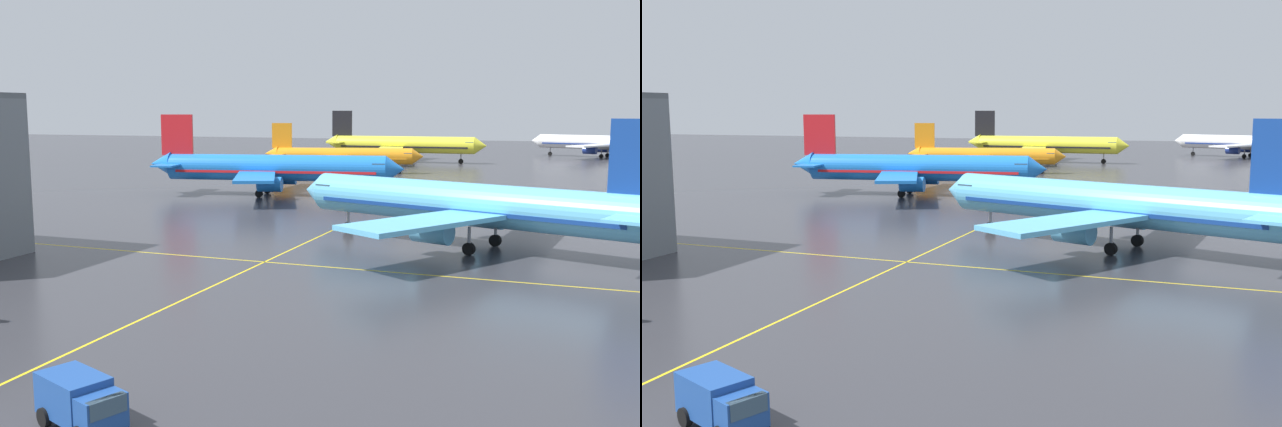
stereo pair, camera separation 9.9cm
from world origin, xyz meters
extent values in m
cylinder|color=#5BB7E5|center=(14.67, 45.98, 4.20)|extent=(32.29, 14.16, 3.89)
cone|color=#5BB7E5|center=(-2.11, 51.64, 4.20)|extent=(3.74, 4.46, 3.81)
cube|color=#5BB7E5|center=(28.73, 37.99, 4.61)|extent=(4.81, 6.09, 0.25)
cube|color=#5BB7E5|center=(18.42, 53.90, 3.58)|extent=(7.07, 15.87, 0.41)
cube|color=#5BB7E5|center=(12.86, 37.40, 3.58)|extent=(12.41, 15.93, 0.41)
cylinder|color=#5BB7E5|center=(16.18, 51.09, 2.25)|extent=(3.99, 3.15, 2.15)
cylinder|color=#5BB7E5|center=(12.78, 41.00, 2.25)|extent=(3.99, 3.15, 2.15)
cube|color=#385166|center=(0.12, 50.89, 4.76)|extent=(2.89, 3.98, 0.72)
cube|color=navy|center=(14.67, 45.98, 3.71)|extent=(29.82, 13.36, 0.37)
cylinder|color=#99999E|center=(2.06, 50.23, 1.69)|extent=(0.29, 0.29, 1.69)
cylinder|color=black|center=(2.06, 50.23, 0.56)|extent=(1.21, 0.80, 1.13)
cylinder|color=#99999E|center=(17.46, 47.85, 1.69)|extent=(0.29, 0.29, 1.69)
cylinder|color=black|center=(17.46, 47.85, 0.56)|extent=(1.21, 0.80, 1.13)
cylinder|color=#99999E|center=(15.76, 42.80, 1.69)|extent=(0.29, 0.29, 1.69)
cylinder|color=black|center=(15.76, 42.80, 0.56)|extent=(1.21, 0.80, 1.13)
cylinder|color=blue|center=(-18.55, 78.20, 4.24)|extent=(33.18, 10.40, 3.93)
cone|color=blue|center=(-1.03, 81.74, 4.24)|extent=(3.40, 4.30, 3.85)
cone|color=blue|center=(-36.37, 74.59, 4.65)|extent=(3.98, 4.31, 3.73)
cube|color=red|center=(-33.74, 75.12, 9.09)|extent=(4.93, 1.35, 6.20)
cube|color=blue|center=(-33.63, 71.98, 4.65)|extent=(4.31, 5.92, 0.25)
cube|color=blue|center=(-34.86, 78.06, 4.65)|extent=(4.31, 5.92, 0.25)
cube|color=blue|center=(-17.82, 69.38, 3.62)|extent=(11.09, 16.36, 0.41)
cube|color=blue|center=(-21.30, 86.60, 3.62)|extent=(5.52, 15.55, 0.41)
cylinder|color=blue|center=(-17.28, 72.97, 2.27)|extent=(3.87, 2.82, 2.17)
cylinder|color=blue|center=(-19.41, 83.50, 2.27)|extent=(3.87, 2.82, 2.17)
cube|color=#385166|center=(-3.36, 81.27, 4.80)|extent=(2.54, 3.91, 0.72)
cube|color=red|center=(-18.55, 78.20, 3.75)|extent=(30.60, 9.92, 0.37)
cylinder|color=#99999E|center=(-5.38, 80.86, 1.70)|extent=(0.29, 0.29, 1.70)
cylinder|color=black|center=(-5.38, 80.86, 0.57)|extent=(1.21, 0.68, 1.14)
cylinder|color=#99999E|center=(-20.04, 75.15, 1.70)|extent=(0.29, 0.29, 1.70)
cylinder|color=black|center=(-20.04, 75.15, 0.57)|extent=(1.21, 0.68, 1.14)
cylinder|color=#99999E|center=(-21.11, 80.42, 1.70)|extent=(0.29, 0.29, 1.70)
cylinder|color=black|center=(-21.11, 80.42, 0.57)|extent=(1.21, 0.68, 1.14)
cylinder|color=orange|center=(-21.59, 119.60, 3.57)|extent=(27.91, 9.20, 3.31)
cone|color=orange|center=(-6.89, 122.83, 3.57)|extent=(2.91, 3.65, 3.24)
cone|color=orange|center=(-36.55, 116.32, 3.92)|extent=(3.39, 3.67, 3.14)
cube|color=orange|center=(-34.34, 116.80, 7.66)|extent=(4.15, 1.20, 5.22)
cube|color=orange|center=(-34.21, 114.16, 3.92)|extent=(3.69, 5.02, 0.21)
cube|color=orange|center=(-35.33, 119.26, 3.92)|extent=(3.69, 5.02, 0.21)
cube|color=orange|center=(-20.86, 112.19, 3.05)|extent=(9.51, 13.76, 0.35)
cube|color=orange|center=(-24.03, 126.64, 3.05)|extent=(4.61, 13.08, 0.35)
cylinder|color=#333338|center=(-20.45, 115.22, 1.91)|extent=(3.28, 2.42, 1.83)
cylinder|color=#333338|center=(-22.39, 124.06, 1.91)|extent=(3.28, 2.42, 1.83)
cube|color=#385166|center=(-8.84, 122.40, 4.05)|extent=(2.18, 3.31, 0.61)
cube|color=orange|center=(-21.59, 119.60, 3.15)|extent=(25.74, 8.76, 0.31)
cylinder|color=#99999E|center=(-10.54, 122.03, 1.44)|extent=(0.24, 0.24, 1.44)
cylinder|color=black|center=(-10.54, 122.03, 0.48)|extent=(1.02, 0.59, 0.96)
cylinder|color=#99999E|center=(-22.81, 117.02, 1.44)|extent=(0.24, 0.24, 1.44)
cylinder|color=black|center=(-22.81, 117.02, 0.48)|extent=(1.02, 0.59, 0.96)
cylinder|color=#99999E|center=(-23.78, 121.44, 1.44)|extent=(0.24, 0.24, 1.44)
cylinder|color=black|center=(-23.78, 121.44, 0.48)|extent=(1.02, 0.59, 0.96)
cylinder|color=yellow|center=(-17.51, 154.54, 4.46)|extent=(34.85, 4.44, 4.13)
cone|color=yellow|center=(1.31, 154.70, 4.46)|extent=(2.86, 4.08, 4.05)
cone|color=yellow|center=(-36.66, 154.37, 4.90)|extent=(3.52, 3.96, 3.93)
cube|color=black|center=(-33.83, 154.40, 9.57)|extent=(5.23, 0.44, 6.53)
cube|color=yellow|center=(-34.35, 151.13, 4.90)|extent=(3.53, 5.69, 0.26)
cube|color=yellow|center=(-34.41, 157.66, 4.90)|extent=(3.53, 5.69, 0.26)
cube|color=yellow|center=(-18.52, 145.28, 3.81)|extent=(9.05, 17.16, 0.44)
cube|color=yellow|center=(-18.68, 163.78, 3.81)|extent=(8.80, 17.12, 0.44)
cylinder|color=black|center=(-17.25, 148.88, 2.39)|extent=(3.72, 2.32, 2.28)
cylinder|color=black|center=(-17.34, 160.20, 2.39)|extent=(3.72, 2.32, 2.28)
cube|color=#385166|center=(-1.19, 154.68, 5.06)|extent=(1.99, 3.82, 0.76)
cube|color=black|center=(-17.51, 154.54, 3.94)|extent=(32.07, 4.45, 0.39)
cylinder|color=#99999E|center=(-3.37, 154.66, 1.80)|extent=(0.30, 0.30, 1.80)
cylinder|color=black|center=(-3.37, 154.66, 0.60)|extent=(1.20, 0.50, 1.20)
cylinder|color=#99999E|center=(-19.66, 151.69, 1.80)|extent=(0.30, 0.30, 1.80)
cylinder|color=black|center=(-19.66, 151.69, 0.60)|extent=(1.20, 0.50, 1.20)
cylinder|color=#99999E|center=(-19.71, 157.35, 1.80)|extent=(0.30, 0.30, 1.80)
cylinder|color=black|center=(-19.71, 157.35, 0.60)|extent=(1.20, 0.50, 1.20)
cylinder|color=white|center=(28.00, 192.23, 4.18)|extent=(32.19, 14.02, 3.88)
cone|color=white|center=(11.26, 197.82, 4.18)|extent=(3.72, 4.44, 3.80)
cube|color=white|center=(31.71, 200.13, 3.57)|extent=(7.00, 15.80, 0.41)
cube|color=white|center=(26.22, 183.68, 3.57)|extent=(12.33, 15.88, 0.41)
cylinder|color=navy|center=(29.49, 197.33, 2.24)|extent=(3.97, 3.13, 2.14)
cylinder|color=navy|center=(26.12, 187.26, 2.24)|extent=(3.97, 3.13, 2.14)
cube|color=#385166|center=(13.48, 197.08, 4.74)|extent=(2.87, 3.96, 0.71)
cube|color=navy|center=(28.00, 192.23, 3.70)|extent=(29.73, 13.23, 0.37)
cylinder|color=#99999E|center=(15.42, 196.43, 1.68)|extent=(0.29, 0.29, 1.68)
cylinder|color=black|center=(15.42, 196.43, 0.56)|extent=(1.21, 0.79, 1.12)
cylinder|color=#99999E|center=(30.77, 194.10, 1.68)|extent=(0.29, 0.29, 1.68)
cylinder|color=black|center=(30.77, 194.10, 0.56)|extent=(1.21, 0.79, 1.12)
cylinder|color=#99999E|center=(29.09, 189.07, 1.68)|extent=(0.29, 0.29, 1.68)
cylinder|color=black|center=(29.09, 189.07, 0.56)|extent=(1.21, 0.79, 1.12)
cube|color=yellow|center=(0.00, 33.80, 0.00)|extent=(136.64, 0.20, 0.01)
cube|color=yellow|center=(0.00, 15.90, 0.00)|extent=(0.20, 78.76, 0.01)
cube|color=#1E4793|center=(6.09, 2.30, 1.25)|extent=(3.49, 2.87, 1.70)
cube|color=#1E4793|center=(7.90, 1.58, 1.10)|extent=(1.87, 2.15, 1.40)
cube|color=#385166|center=(8.36, 1.40, 1.45)|extent=(0.93, 1.62, 0.70)
cylinder|color=black|center=(8.20, 2.48, 0.40)|extent=(0.85, 0.56, 0.80)
cylinder|color=black|center=(5.09, 1.68, 0.40)|extent=(0.85, 0.56, 0.80)
cylinder|color=black|center=(5.79, 3.44, 0.40)|extent=(0.85, 0.56, 0.80)
camera|label=1|loc=(25.07, -20.04, 12.63)|focal=40.05mm
camera|label=2|loc=(25.16, -20.00, 12.63)|focal=40.05mm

